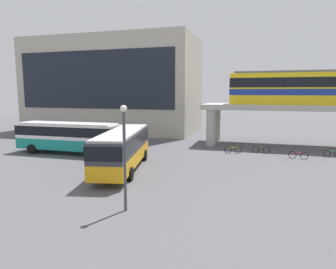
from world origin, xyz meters
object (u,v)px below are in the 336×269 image
bicycle_green (332,154)px  bicycle_brown (261,150)px  bicycle_orange (233,150)px  train (335,87)px  bus_secondary (68,135)px  station_building (114,86)px  bicycle_red (298,155)px  bus_main (123,146)px

bicycle_green → bicycle_brown: same height
bicycle_orange → bicycle_brown: bearing=19.5°
bicycle_brown → train: bearing=33.2°
bus_secondary → bicycle_brown: size_ratio=6.21×
bicycle_brown → station_building: bearing=151.2°
bicycle_green → station_building: bearing=156.5°
bicycle_red → station_building: bearing=151.1°
bus_main → bicycle_brown: size_ratio=6.35×
bus_main → bicycle_brown: (11.00, 10.41, -1.63)m
bus_main → bicycle_red: (14.43, 8.47, -1.63)m
bicycle_green → bicycle_orange: 9.58m
bus_main → station_building: bearing=118.1°
station_building → bicycle_red: station_building is taller
station_building → bicycle_red: size_ratio=15.32×
bicycle_green → bicycle_orange: size_ratio=1.02×
bicycle_red → bicycle_orange: same height
train → bus_secondary: (-27.04, -11.07, -4.91)m
train → bicycle_red: 10.49m
station_building → bicycle_green: 33.71m
station_building → train: size_ratio=1.19×
train → bus_main: train is taller
bicycle_green → bicycle_orange: bearing=-175.4°
bus_main → bicycle_orange: size_ratio=6.51×
bicycle_green → bicycle_brown: bearing=178.2°
bicycle_brown → bicycle_orange: size_ratio=1.02×
station_building → bicycle_orange: bearing=-33.9°
station_building → train: 32.17m
train → bus_main: (-18.71, -15.46, -4.91)m
bicycle_brown → bicycle_red: 3.94m
train → bicycle_orange: bearing=-150.1°
bus_secondary → bicycle_orange: size_ratio=6.36×
bus_secondary → bicycle_green: (26.08, 5.80, -1.63)m
bicycle_red → bicycle_brown: bearing=150.6°
bus_main → bicycle_orange: 12.59m
bicycle_brown → bicycle_orange: (-2.80, -0.99, 0.00)m
train → bicycle_red: train is taller
bus_secondary → bicycle_red: 23.18m
bus_secondary → station_building: bearing=102.3°
bus_main → bicycle_red: 16.81m
train → bicycle_orange: size_ratio=13.20×
bus_secondary → bicycle_red: size_ratio=6.22×
train → bicycle_brown: 11.30m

